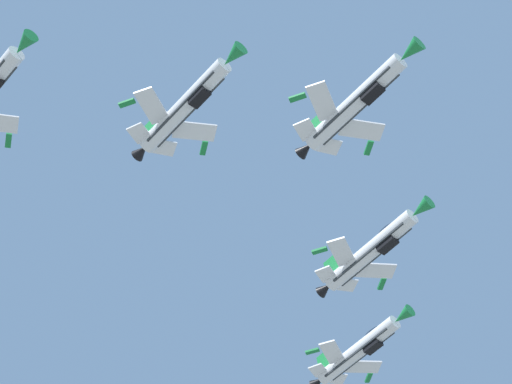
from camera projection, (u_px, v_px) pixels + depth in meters
fighter_jet_lead at (357, 101)px, 93.70m from camera, size 10.63×15.94×4.38m
fighter_jet_left_wing at (372, 249)px, 103.31m from camera, size 10.50×15.94×4.38m
fighter_jet_right_wing at (186, 105)px, 95.82m from camera, size 10.55×15.94×4.39m
fighter_jet_left_outer at (360, 349)px, 115.55m from camera, size 10.52×15.94×4.38m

